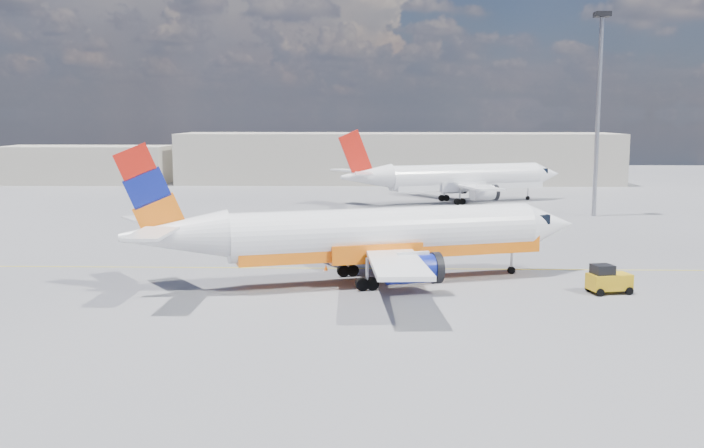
{
  "coord_description": "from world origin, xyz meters",
  "views": [
    {
      "loc": [
        1.39,
        -52.46,
        11.02
      ],
      "look_at": [
        -0.21,
        1.13,
        3.5
      ],
      "focal_mm": 40.0,
      "sensor_mm": 36.0,
      "label": 1
    }
  ],
  "objects_px": {
    "second_jet": "(458,178)",
    "traffic_cone": "(326,268)",
    "main_jet": "(370,235)",
    "gse_tug": "(608,280)"
  },
  "relations": [
    {
      "from": "main_jet",
      "to": "traffic_cone",
      "type": "xyz_separation_m",
      "value": [
        -3.15,
        3.77,
        -2.91
      ]
    },
    {
      "from": "traffic_cone",
      "to": "second_jet",
      "type": "bearing_deg",
      "value": 72.4
    },
    {
      "from": "main_jet",
      "to": "traffic_cone",
      "type": "bearing_deg",
      "value": 112.2
    },
    {
      "from": "main_jet",
      "to": "second_jet",
      "type": "relative_size",
      "value": 1.03
    },
    {
      "from": "second_jet",
      "to": "traffic_cone",
      "type": "bearing_deg",
      "value": -128.6
    },
    {
      "from": "main_jet",
      "to": "gse_tug",
      "type": "height_order",
      "value": "main_jet"
    },
    {
      "from": "main_jet",
      "to": "second_jet",
      "type": "height_order",
      "value": "main_jet"
    },
    {
      "from": "second_jet",
      "to": "traffic_cone",
      "type": "relative_size",
      "value": 63.04
    },
    {
      "from": "main_jet",
      "to": "traffic_cone",
      "type": "height_order",
      "value": "main_jet"
    },
    {
      "from": "second_jet",
      "to": "gse_tug",
      "type": "xyz_separation_m",
      "value": [
        4.06,
        -50.19,
        -2.22
      ]
    }
  ]
}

